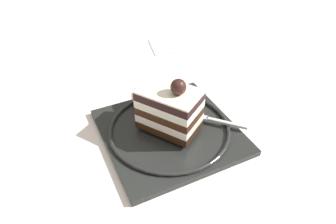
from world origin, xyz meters
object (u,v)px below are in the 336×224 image
cake_slice (169,108)px  folded_napkin (161,46)px  whipped_cream_dollop (142,96)px  fork (213,120)px  dessert_plate (168,129)px

cake_slice → folded_napkin: size_ratio=1.22×
whipped_cream_dollop → fork: 0.14m
whipped_cream_dollop → folded_napkin: size_ratio=0.43×
dessert_plate → fork: 0.08m
cake_slice → whipped_cream_dollop: cake_slice is taller
cake_slice → dessert_plate: bearing=-178.7°
whipped_cream_dollop → fork: whipped_cream_dollop is taller
dessert_plate → cake_slice: size_ratio=2.10×
dessert_plate → cake_slice: 0.05m
dessert_plate → folded_napkin: bearing=151.1°
whipped_cream_dollop → folded_napkin: (-0.22, 0.17, -0.03)m
cake_slice → whipped_cream_dollop: bearing=-174.3°
cake_slice → fork: cake_slice is taller
whipped_cream_dollop → dessert_plate: bearing=5.9°
whipped_cream_dollop → fork: bearing=36.4°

